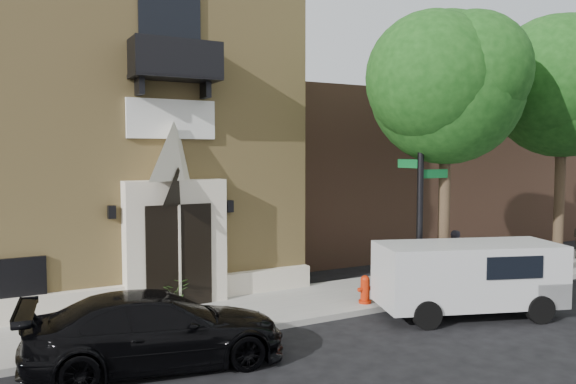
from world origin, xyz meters
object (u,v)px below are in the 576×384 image
object	(u,v)px
cargo_van	(474,275)
dumpster	(462,267)
black_sedan	(157,329)
street_sign	(420,177)
fire_hydrant	(365,289)
pedestrian_near	(454,258)

from	to	relation	value
cargo_van	dumpster	size ratio (longest dim) A/B	2.30
black_sedan	street_sign	size ratio (longest dim) A/B	0.75
fire_hydrant	street_sign	bearing A→B (deg)	-5.16
street_sign	fire_hydrant	bearing A→B (deg)	176.46
cargo_van	pedestrian_near	xyz separation A→B (m)	(1.47, 2.15, -0.05)
black_sedan	cargo_van	distance (m)	7.82
fire_hydrant	pedestrian_near	distance (m)	3.52
black_sedan	street_sign	xyz separation A→B (m)	(7.49, 1.12, 2.68)
street_sign	cargo_van	bearing A→B (deg)	-77.86
street_sign	dumpster	world-z (taller)	street_sign
black_sedan	street_sign	world-z (taller)	street_sign
black_sedan	cargo_van	size ratio (longest dim) A/B	1.02
street_sign	fire_hydrant	xyz separation A→B (m)	(-1.69, 0.15, -2.88)
dumpster	pedestrian_near	distance (m)	0.41
cargo_van	dumpster	distance (m)	2.32
street_sign	dumpster	size ratio (longest dim) A/B	3.11
street_sign	pedestrian_near	world-z (taller)	street_sign
pedestrian_near	black_sedan	bearing A→B (deg)	7.02
black_sedan	dumpster	distance (m)	9.33
dumpster	fire_hydrant	bearing A→B (deg)	162.99
cargo_van	fire_hydrant	size ratio (longest dim) A/B	6.56
fire_hydrant	pedestrian_near	size ratio (longest dim) A/B	0.45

